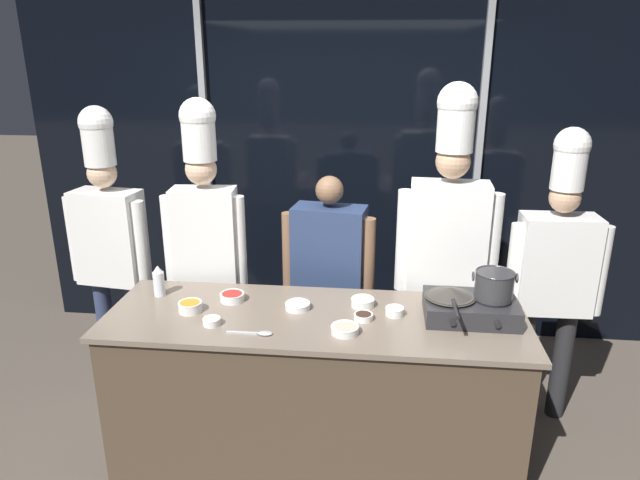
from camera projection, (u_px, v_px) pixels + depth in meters
The scene contains 21 objects.
ground_plane at pixel (315, 454), 3.39m from camera, with size 24.00×24.00×0.00m, color brown.
window_wall_back at pixel (339, 172), 4.54m from camera, with size 5.01×0.09×2.70m.
demo_counter at pixel (315, 388), 3.24m from camera, with size 2.29×0.77×0.91m.
portable_stove at pixel (470, 308), 3.06m from camera, with size 0.49×0.36×0.12m.
frying_pan at pixel (450, 293), 3.04m from camera, with size 0.27×0.47×0.05m.
stock_pot at pixel (494, 285), 3.00m from camera, with size 0.23×0.21×0.15m.
squeeze_bottle_clear at pixel (159, 281), 3.32m from camera, with size 0.07×0.07×0.19m.
prep_bowl_onion at pixel (395, 311), 3.09m from camera, with size 0.10×0.10×0.05m.
prep_bowl_chicken at pixel (212, 321), 2.99m from camera, with size 0.10×0.10×0.04m.
prep_bowl_garlic at pixel (363, 302), 3.20m from camera, with size 0.13×0.13×0.05m.
prep_bowl_shrimp at pixel (345, 329), 2.90m from camera, with size 0.15×0.15×0.04m.
prep_bowl_bean_sprouts at pixel (298, 305), 3.17m from camera, with size 0.14×0.14×0.04m.
prep_bowl_carrots at pixel (190, 306), 3.13m from camera, with size 0.13×0.13×0.06m.
prep_bowl_soy_glaze at pixel (363, 316), 3.05m from camera, with size 0.10×0.10×0.03m.
prep_bowl_bell_pepper at pixel (232, 296), 3.27m from camera, with size 0.14×0.14×0.05m.
serving_spoon_slotted at pixel (259, 333), 2.89m from camera, with size 0.24×0.05×0.02m.
chef_head at pixel (109, 235), 3.78m from camera, with size 0.57×0.28×1.96m.
chef_sous at pixel (205, 231), 3.61m from camera, with size 0.52×0.24×2.02m.
person_guest at pixel (329, 269), 3.72m from camera, with size 0.60×0.30×1.54m.
chef_line at pixel (447, 235), 3.46m from camera, with size 0.61×0.27×2.12m.
chef_pastry at pixel (556, 264), 3.44m from camera, with size 0.59×0.24×1.88m.
Camera 1 is at (0.33, -2.78, 2.30)m, focal length 32.00 mm.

